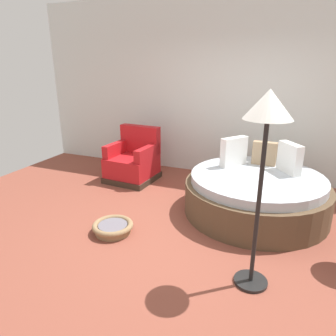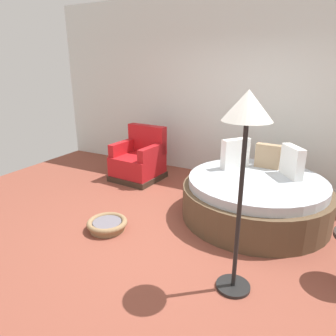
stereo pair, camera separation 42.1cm
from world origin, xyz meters
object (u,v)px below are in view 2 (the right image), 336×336
object	(u,v)px
red_armchair	(139,161)
round_daybed	(255,197)
pet_basket	(107,224)
floor_lamp	(246,127)

from	to	relation	value
red_armchair	round_daybed	bearing A→B (deg)	-13.36
pet_basket	floor_lamp	xyz separation A→B (m)	(1.72, -0.30, 1.46)
round_daybed	floor_lamp	xyz separation A→B (m)	(0.17, -1.54, 1.24)
pet_basket	floor_lamp	world-z (taller)	floor_lamp
round_daybed	pet_basket	xyz separation A→B (m)	(-1.56, -1.24, -0.21)
round_daybed	pet_basket	distance (m)	2.00
pet_basket	round_daybed	bearing A→B (deg)	38.50
round_daybed	red_armchair	xyz separation A→B (m)	(-2.21, 0.52, 0.04)
round_daybed	pet_basket	world-z (taller)	round_daybed
round_daybed	red_armchair	distance (m)	2.27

